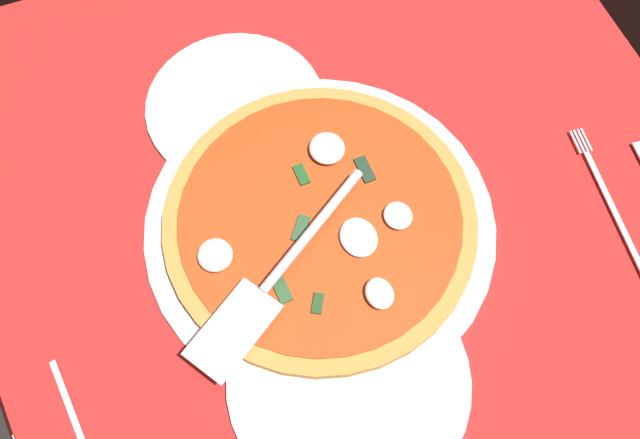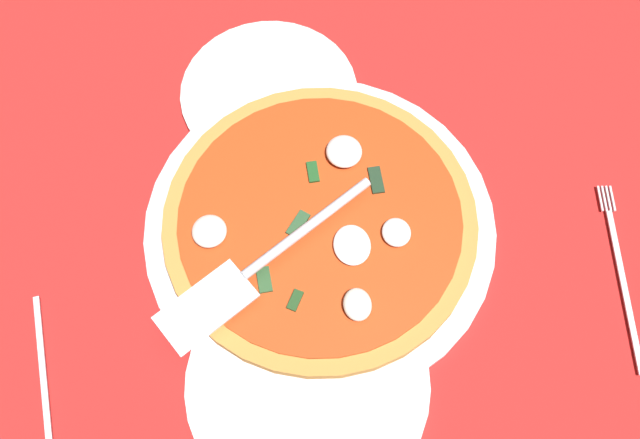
# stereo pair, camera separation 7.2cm
# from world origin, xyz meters

# --- Properties ---
(ground_plane) EXTENTS (0.91, 0.91, 0.01)m
(ground_plane) POSITION_xyz_m (0.00, 0.00, -0.00)
(ground_plane) COLOR red
(checker_pattern) EXTENTS (0.91, 0.91, 0.00)m
(checker_pattern) POSITION_xyz_m (-0.00, -0.00, 0.00)
(checker_pattern) COLOR white
(checker_pattern) RESTS_ON ground_plane
(pizza_pan) EXTENTS (0.37, 0.37, 0.01)m
(pizza_pan) POSITION_xyz_m (-0.03, 0.01, 0.01)
(pizza_pan) COLOR silver
(pizza_pan) RESTS_ON ground_plane
(dinner_plate_left) EXTENTS (0.21, 0.21, 0.01)m
(dinner_plate_left) POSITION_xyz_m (-0.21, -0.02, 0.01)
(dinner_plate_left) COLOR white
(dinner_plate_left) RESTS_ON ground_plane
(dinner_plate_right) EXTENTS (0.24, 0.24, 0.01)m
(dinner_plate_right) POSITION_xyz_m (0.13, -0.02, 0.01)
(dinner_plate_right) COLOR silver
(dinner_plate_right) RESTS_ON ground_plane
(pizza) EXTENTS (0.33, 0.33, 0.03)m
(pizza) POSITION_xyz_m (-0.03, 0.02, 0.02)
(pizza) COLOR #C9873A
(pizza) RESTS_ON pizza_pan
(pizza_server) EXTENTS (0.16, 0.23, 0.01)m
(pizza_server) POSITION_xyz_m (0.02, -0.05, 0.04)
(pizza_server) COLOR silver
(pizza_server) RESTS_ON pizza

